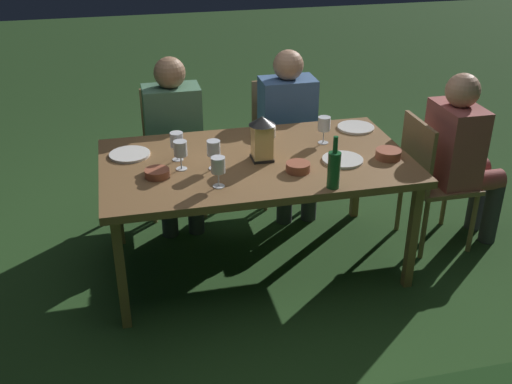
{
  "coord_description": "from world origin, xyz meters",
  "views": [
    {
      "loc": [
        0.73,
        3.18,
        2.2
      ],
      "look_at": [
        0.0,
        0.0,
        0.51
      ],
      "focal_mm": 43.07,
      "sensor_mm": 36.0,
      "label": 1
    }
  ],
  "objects_px": {
    "bowl_dip": "(157,173)",
    "bowl_olives": "(388,154)",
    "person_in_green": "(174,134)",
    "wine_glass_c": "(177,141)",
    "dining_table": "(256,167)",
    "person_in_rust": "(462,152)",
    "wine_glass_b": "(324,125)",
    "wine_glass_e": "(180,150)",
    "bowl_salad": "(264,131)",
    "chair_head_near": "(431,176)",
    "chair_side_left_a": "(282,134)",
    "plate_b": "(343,160)",
    "person_in_blue": "(289,125)",
    "bowl_bread": "(298,167)",
    "chair_side_left_b": "(173,144)",
    "green_bottle_on_table": "(334,169)",
    "plate_a": "(356,127)",
    "wine_glass_d": "(214,149)",
    "lantern_centerpiece": "(262,136)",
    "wine_glass_a": "(218,166)",
    "plate_c": "(130,154)"
  },
  "relations": [
    {
      "from": "bowl_dip",
      "to": "bowl_olives",
      "type": "bearing_deg",
      "value": 177.64
    },
    {
      "from": "person_in_green",
      "to": "wine_glass_c",
      "type": "height_order",
      "value": "person_in_green"
    },
    {
      "from": "dining_table",
      "to": "person_in_rust",
      "type": "distance_m",
      "value": 1.34
    },
    {
      "from": "dining_table",
      "to": "wine_glass_b",
      "type": "relative_size",
      "value": 10.61
    },
    {
      "from": "wine_glass_e",
      "to": "bowl_olives",
      "type": "height_order",
      "value": "wine_glass_e"
    },
    {
      "from": "bowl_salad",
      "to": "wine_glass_c",
      "type": "bearing_deg",
      "value": 22.97
    },
    {
      "from": "chair_head_near",
      "to": "bowl_salad",
      "type": "height_order",
      "value": "chair_head_near"
    },
    {
      "from": "chair_side_left_a",
      "to": "plate_b",
      "type": "relative_size",
      "value": 3.66
    },
    {
      "from": "person_in_blue",
      "to": "bowl_dip",
      "type": "distance_m",
      "value": 1.28
    },
    {
      "from": "bowl_bread",
      "to": "wine_glass_e",
      "type": "bearing_deg",
      "value": -15.65
    },
    {
      "from": "chair_side_left_b",
      "to": "chair_head_near",
      "type": "xyz_separation_m",
      "value": [
        -1.55,
        0.9,
        0.0
      ]
    },
    {
      "from": "dining_table",
      "to": "person_in_rust",
      "type": "bearing_deg",
      "value": 180.0
    },
    {
      "from": "green_bottle_on_table",
      "to": "plate_b",
      "type": "relative_size",
      "value": 1.22
    },
    {
      "from": "wine_glass_c",
      "to": "plate_a",
      "type": "bearing_deg",
      "value": -168.97
    },
    {
      "from": "green_bottle_on_table",
      "to": "wine_glass_d",
      "type": "bearing_deg",
      "value": -32.9
    },
    {
      "from": "plate_b",
      "to": "bowl_salad",
      "type": "distance_m",
      "value": 0.59
    },
    {
      "from": "lantern_centerpiece",
      "to": "person_in_green",
      "type": "bearing_deg",
      "value": -58.67
    },
    {
      "from": "chair_side_left_a",
      "to": "bowl_bread",
      "type": "bearing_deg",
      "value": 79.2
    },
    {
      "from": "wine_glass_b",
      "to": "wine_glass_c",
      "type": "relative_size",
      "value": 1.0
    },
    {
      "from": "plate_a",
      "to": "wine_glass_a",
      "type": "bearing_deg",
      "value": 31.52
    },
    {
      "from": "person_in_blue",
      "to": "wine_glass_e",
      "type": "xyz_separation_m",
      "value": [
        0.84,
        0.74,
        0.2
      ]
    },
    {
      "from": "chair_head_near",
      "to": "green_bottle_on_table",
      "type": "xyz_separation_m",
      "value": [
        0.83,
        0.45,
        0.35
      ]
    },
    {
      "from": "person_in_rust",
      "to": "green_bottle_on_table",
      "type": "xyz_separation_m",
      "value": [
        1.02,
        0.45,
        0.19
      ]
    },
    {
      "from": "lantern_centerpiece",
      "to": "bowl_dip",
      "type": "xyz_separation_m",
      "value": [
        0.61,
        0.09,
        -0.12
      ]
    },
    {
      "from": "lantern_centerpiece",
      "to": "green_bottle_on_table",
      "type": "xyz_separation_m",
      "value": [
        -0.28,
        0.43,
        -0.04
      ]
    },
    {
      "from": "wine_glass_b",
      "to": "bowl_dip",
      "type": "xyz_separation_m",
      "value": [
        1.04,
        0.25,
        -0.09
      ]
    },
    {
      "from": "bowl_bread",
      "to": "lantern_centerpiece",
      "type": "bearing_deg",
      "value": -51.99
    },
    {
      "from": "person_in_blue",
      "to": "wine_glass_d",
      "type": "relative_size",
      "value": 6.8
    },
    {
      "from": "wine_glass_a",
      "to": "wine_glass_c",
      "type": "distance_m",
      "value": 0.43
    },
    {
      "from": "person_in_rust",
      "to": "wine_glass_d",
      "type": "bearing_deg",
      "value": 2.65
    },
    {
      "from": "plate_b",
      "to": "chair_side_left_a",
      "type": "bearing_deg",
      "value": -85.61
    },
    {
      "from": "lantern_centerpiece",
      "to": "wine_glass_c",
      "type": "relative_size",
      "value": 1.57
    },
    {
      "from": "chair_side_left_a",
      "to": "plate_b",
      "type": "height_order",
      "value": "chair_side_left_a"
    },
    {
      "from": "chair_side_left_a",
      "to": "wine_glass_d",
      "type": "xyz_separation_m",
      "value": [
        0.66,
        0.97,
        0.35
      ]
    },
    {
      "from": "plate_c",
      "to": "wine_glass_c",
      "type": "bearing_deg",
      "value": 155.25
    },
    {
      "from": "green_bottle_on_table",
      "to": "wine_glass_d",
      "type": "height_order",
      "value": "green_bottle_on_table"
    },
    {
      "from": "person_in_green",
      "to": "bowl_bread",
      "type": "relative_size",
      "value": 8.44
    },
    {
      "from": "person_in_rust",
      "to": "wine_glass_e",
      "type": "height_order",
      "value": "person_in_rust"
    },
    {
      "from": "wine_glass_b",
      "to": "bowl_salad",
      "type": "height_order",
      "value": "wine_glass_b"
    },
    {
      "from": "person_in_blue",
      "to": "wine_glass_d",
      "type": "bearing_deg",
      "value": 49.56
    },
    {
      "from": "bowl_dip",
      "to": "wine_glass_b",
      "type": "bearing_deg",
      "value": -166.58
    },
    {
      "from": "person_in_rust",
      "to": "wine_glass_e",
      "type": "distance_m",
      "value": 1.79
    },
    {
      "from": "plate_c",
      "to": "bowl_salad",
      "type": "bearing_deg",
      "value": -171.97
    },
    {
      "from": "plate_c",
      "to": "bowl_bread",
      "type": "relative_size",
      "value": 1.76
    },
    {
      "from": "wine_glass_a",
      "to": "bowl_salad",
      "type": "relative_size",
      "value": 1.14
    },
    {
      "from": "person_in_blue",
      "to": "lantern_centerpiece",
      "type": "xyz_separation_m",
      "value": [
        0.37,
        0.72,
        0.23
      ]
    },
    {
      "from": "chair_head_near",
      "to": "green_bottle_on_table",
      "type": "bearing_deg",
      "value": 28.24
    },
    {
      "from": "chair_side_left_a",
      "to": "bowl_salad",
      "type": "relative_size",
      "value": 5.84
    },
    {
      "from": "green_bottle_on_table",
      "to": "wine_glass_c",
      "type": "height_order",
      "value": "green_bottle_on_table"
    },
    {
      "from": "chair_side_left_b",
      "to": "bowl_dip",
      "type": "bearing_deg",
      "value": 79.99
    }
  ]
}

